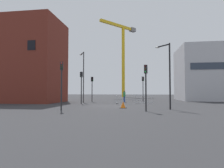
{
  "coord_description": "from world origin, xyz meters",
  "views": [
    {
      "loc": [
        3.28,
        -20.02,
        1.62
      ],
      "look_at": [
        0.0,
        3.6,
        2.6
      ],
      "focal_mm": 29.34,
      "sensor_mm": 36.0,
      "label": 1
    }
  ],
  "objects_px": {
    "traffic_light_corner": "(143,85)",
    "traffic_light_near": "(92,85)",
    "traffic_light_crosswalk": "(81,82)",
    "streetlamp_tall": "(83,73)",
    "construction_crane": "(123,50)",
    "streetlamp_short": "(168,70)",
    "pedestrian_walking": "(124,95)",
    "traffic_light_island": "(62,78)",
    "traffic_cone_on_verge": "(123,105)",
    "traffic_light_verge": "(146,80)"
  },
  "relations": [
    {
      "from": "construction_crane",
      "to": "streetlamp_short",
      "type": "height_order",
      "value": "construction_crane"
    },
    {
      "from": "traffic_light_crosswalk",
      "to": "pedestrian_walking",
      "type": "height_order",
      "value": "traffic_light_crosswalk"
    },
    {
      "from": "traffic_light_near",
      "to": "streetlamp_tall",
      "type": "bearing_deg",
      "value": -126.95
    },
    {
      "from": "traffic_light_crosswalk",
      "to": "traffic_cone_on_verge",
      "type": "xyz_separation_m",
      "value": [
        5.9,
        -5.27,
        -2.5
      ]
    },
    {
      "from": "traffic_light_crosswalk",
      "to": "pedestrian_walking",
      "type": "distance_m",
      "value": 7.18
    },
    {
      "from": "streetlamp_tall",
      "to": "traffic_cone_on_verge",
      "type": "relative_size",
      "value": 11.11
    },
    {
      "from": "traffic_light_crosswalk",
      "to": "traffic_light_corner",
      "type": "bearing_deg",
      "value": 37.56
    },
    {
      "from": "traffic_light_near",
      "to": "traffic_cone_on_verge",
      "type": "distance_m",
      "value": 11.31
    },
    {
      "from": "streetlamp_short",
      "to": "traffic_light_island",
      "type": "bearing_deg",
      "value": -165.56
    },
    {
      "from": "traffic_light_near",
      "to": "pedestrian_walking",
      "type": "xyz_separation_m",
      "value": [
        4.96,
        0.14,
        -1.57
      ]
    },
    {
      "from": "traffic_light_corner",
      "to": "traffic_light_crosswalk",
      "type": "distance_m",
      "value": 10.33
    },
    {
      "from": "traffic_light_verge",
      "to": "traffic_light_crosswalk",
      "type": "relative_size",
      "value": 0.9
    },
    {
      "from": "streetlamp_tall",
      "to": "traffic_light_crosswalk",
      "type": "distance_m",
      "value": 3.43
    },
    {
      "from": "streetlamp_tall",
      "to": "traffic_light_island",
      "type": "relative_size",
      "value": 1.8
    },
    {
      "from": "construction_crane",
      "to": "traffic_cone_on_verge",
      "type": "bearing_deg",
      "value": -85.52
    },
    {
      "from": "traffic_light_crosswalk",
      "to": "traffic_cone_on_verge",
      "type": "distance_m",
      "value": 8.29
    },
    {
      "from": "construction_crane",
      "to": "traffic_light_corner",
      "type": "xyz_separation_m",
      "value": [
        5.02,
        -23.2,
        -10.92
      ]
    },
    {
      "from": "traffic_light_near",
      "to": "traffic_cone_on_verge",
      "type": "height_order",
      "value": "traffic_light_near"
    },
    {
      "from": "traffic_light_island",
      "to": "traffic_cone_on_verge",
      "type": "xyz_separation_m",
      "value": [
        5.04,
        3.03,
        -2.47
      ]
    },
    {
      "from": "traffic_light_island",
      "to": "traffic_light_near",
      "type": "bearing_deg",
      "value": 92.22
    },
    {
      "from": "pedestrian_walking",
      "to": "traffic_light_verge",
      "type": "bearing_deg",
      "value": -78.03
    },
    {
      "from": "traffic_light_corner",
      "to": "traffic_light_near",
      "type": "height_order",
      "value": "traffic_light_corner"
    },
    {
      "from": "pedestrian_walking",
      "to": "traffic_cone_on_verge",
      "type": "distance_m",
      "value": 9.78
    },
    {
      "from": "traffic_light_corner",
      "to": "traffic_light_near",
      "type": "xyz_separation_m",
      "value": [
        -7.82,
        -1.97,
        -0.07
      ]
    },
    {
      "from": "traffic_light_crosswalk",
      "to": "pedestrian_walking",
      "type": "relative_size",
      "value": 2.35
    },
    {
      "from": "construction_crane",
      "to": "traffic_light_corner",
      "type": "distance_m",
      "value": 26.13
    },
    {
      "from": "traffic_light_corner",
      "to": "traffic_light_crosswalk",
      "type": "height_order",
      "value": "traffic_light_crosswalk"
    },
    {
      "from": "traffic_light_corner",
      "to": "pedestrian_walking",
      "type": "relative_size",
      "value": 2.23
    },
    {
      "from": "construction_crane",
      "to": "streetlamp_short",
      "type": "relative_size",
      "value": 3.49
    },
    {
      "from": "streetlamp_tall",
      "to": "traffic_light_crosswalk",
      "type": "height_order",
      "value": "streetlamp_tall"
    },
    {
      "from": "streetlamp_tall",
      "to": "pedestrian_walking",
      "type": "xyz_separation_m",
      "value": [
        5.99,
        1.51,
        -3.38
      ]
    },
    {
      "from": "construction_crane",
      "to": "pedestrian_walking",
      "type": "height_order",
      "value": "construction_crane"
    },
    {
      "from": "streetlamp_tall",
      "to": "traffic_light_crosswalk",
      "type": "relative_size",
      "value": 1.78
    },
    {
      "from": "traffic_light_crosswalk",
      "to": "traffic_light_near",
      "type": "height_order",
      "value": "traffic_light_crosswalk"
    },
    {
      "from": "traffic_cone_on_verge",
      "to": "traffic_light_near",
      "type": "bearing_deg",
      "value": 119.96
    },
    {
      "from": "pedestrian_walking",
      "to": "traffic_light_near",
      "type": "bearing_deg",
      "value": -178.34
    },
    {
      "from": "streetlamp_short",
      "to": "traffic_light_corner",
      "type": "relative_size",
      "value": 1.51
    },
    {
      "from": "traffic_light_island",
      "to": "traffic_cone_on_verge",
      "type": "distance_m",
      "value": 6.38
    },
    {
      "from": "traffic_light_verge",
      "to": "traffic_light_near",
      "type": "distance_m",
      "value": 14.5
    },
    {
      "from": "traffic_light_verge",
      "to": "traffic_light_island",
      "type": "distance_m",
      "value": 7.13
    },
    {
      "from": "streetlamp_tall",
      "to": "traffic_light_crosswalk",
      "type": "xyz_separation_m",
      "value": [
        0.66,
        -2.95,
        -1.62
      ]
    },
    {
      "from": "traffic_light_crosswalk",
      "to": "traffic_cone_on_verge",
      "type": "relative_size",
      "value": 6.25
    },
    {
      "from": "traffic_light_verge",
      "to": "traffic_light_corner",
      "type": "height_order",
      "value": "traffic_light_corner"
    },
    {
      "from": "construction_crane",
      "to": "streetlamp_tall",
      "type": "xyz_separation_m",
      "value": [
        -3.83,
        -26.54,
        -9.17
      ]
    },
    {
      "from": "streetlamp_short",
      "to": "traffic_light_crosswalk",
      "type": "distance_m",
      "value": 11.71
    },
    {
      "from": "traffic_light_crosswalk",
      "to": "traffic_cone_on_verge",
      "type": "bearing_deg",
      "value": -41.78
    },
    {
      "from": "traffic_light_crosswalk",
      "to": "construction_crane",
      "type": "bearing_deg",
      "value": 83.87
    },
    {
      "from": "construction_crane",
      "to": "traffic_light_verge",
      "type": "bearing_deg",
      "value": -82.69
    },
    {
      "from": "traffic_light_corner",
      "to": "traffic_light_island",
      "type": "bearing_deg",
      "value": -116.66
    },
    {
      "from": "traffic_light_crosswalk",
      "to": "traffic_light_verge",
      "type": "bearing_deg",
      "value": -45.14
    }
  ]
}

